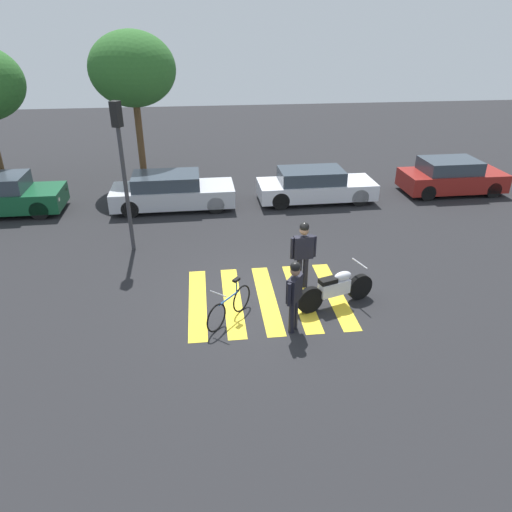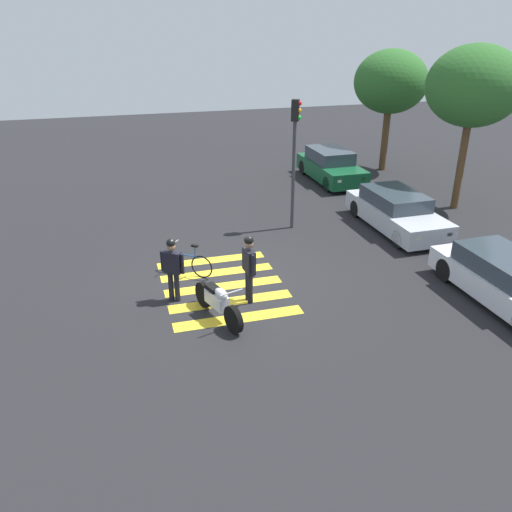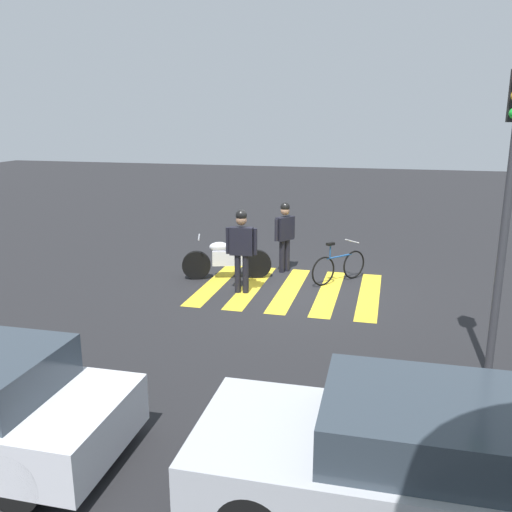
{
  "view_description": "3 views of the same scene",
  "coord_description": "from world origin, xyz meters",
  "views": [
    {
      "loc": [
        -1.5,
        -10.35,
        6.56
      ],
      "look_at": [
        -0.16,
        1.08,
        0.7
      ],
      "focal_mm": 33.13,
      "sensor_mm": 36.0,
      "label": 1
    },
    {
      "loc": [
        12.8,
        -2.66,
        6.94
      ],
      "look_at": [
        0.67,
        0.77,
        1.15
      ],
      "focal_mm": 36.5,
      "sensor_mm": 36.0,
      "label": 2
    },
    {
      "loc": [
        -2.16,
        11.78,
        3.91
      ],
      "look_at": [
        0.56,
        0.93,
        1.0
      ],
      "focal_mm": 38.27,
      "sensor_mm": 36.0,
      "label": 3
    }
  ],
  "objects": [
    {
      "name": "ground_plane",
      "position": [
        0.0,
        0.0,
        0.0
      ],
      "size": [
        60.0,
        60.0,
        0.0
      ],
      "primitive_type": "plane",
      "color": "#232326"
    },
    {
      "name": "police_motorcycle",
      "position": [
        1.65,
        -0.51,
        0.48
      ],
      "size": [
        2.11,
        0.91,
        1.07
      ],
      "color": "black",
      "rests_on": "ground_plane"
    },
    {
      "name": "leaning_bicycle",
      "position": [
        -1.03,
        -0.86,
        0.39
      ],
      "size": [
        1.14,
        1.32,
        1.01
      ],
      "color": "black",
      "rests_on": "ground_plane"
    },
    {
      "name": "officer_on_foot",
      "position": [
        1.01,
        0.48,
        1.12
      ],
      "size": [
        0.7,
        0.25,
        1.9
      ],
      "color": "black",
      "rests_on": "ground_plane"
    },
    {
      "name": "officer_by_motorcycle",
      "position": [
        0.41,
        -1.44,
        1.04
      ],
      "size": [
        0.44,
        0.57,
        1.79
      ],
      "color": "black",
      "rests_on": "ground_plane"
    },
    {
      "name": "crosswalk_stripes",
      "position": [
        0.0,
        0.0,
        0.0
      ],
      "size": [
        4.05,
        3.35,
        0.01
      ],
      "color": "yellow",
      "rests_on": "ground_plane"
    },
    {
      "name": "car_silver_sedan",
      "position": [
        -2.69,
        6.92,
        0.64
      ],
      "size": [
        4.59,
        1.86,
        1.33
      ],
      "color": "black",
      "rests_on": "ground_plane"
    },
    {
      "name": "traffic_light_pole",
      "position": [
        -3.77,
        3.38,
        3.0
      ],
      "size": [
        0.33,
        0.36,
        4.5
      ],
      "color": "#38383D",
      "rests_on": "ground_plane"
    }
  ]
}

